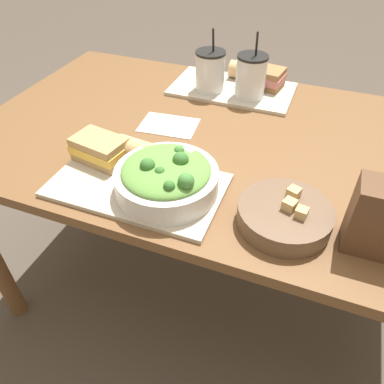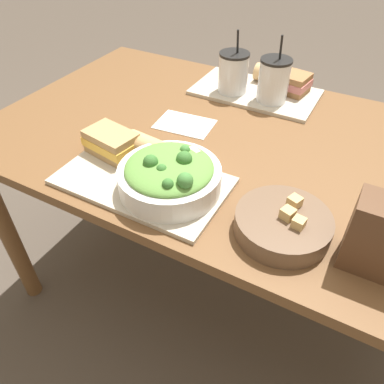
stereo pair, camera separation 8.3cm
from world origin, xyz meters
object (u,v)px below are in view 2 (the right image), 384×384
(baguette_near, at_px, (154,150))
(drink_cup_dark, at_px, (233,74))
(drink_cup_red, at_px, (273,82))
(baguette_far, at_px, (271,74))
(napkin_folded, at_px, (185,124))
(soup_bowl, at_px, (283,224))
(sandwich_near, at_px, (112,143))
(sandwich_far, at_px, (287,81))
(salad_bowl, at_px, (170,175))

(baguette_near, distance_m, drink_cup_dark, 0.47)
(baguette_near, distance_m, drink_cup_red, 0.49)
(baguette_far, distance_m, napkin_folded, 0.41)
(baguette_far, bearing_deg, soup_bowl, -154.95)
(baguette_near, bearing_deg, drink_cup_red, -11.58)
(soup_bowl, bearing_deg, baguette_near, 168.09)
(sandwich_near, bearing_deg, drink_cup_dark, 84.92)
(baguette_far, height_order, drink_cup_red, drink_cup_red)
(sandwich_far, xyz_separation_m, drink_cup_dark, (-0.16, -0.10, 0.03))
(salad_bowl, bearing_deg, sandwich_near, 165.80)
(salad_bowl, relative_size, baguette_near, 1.52)
(drink_cup_dark, xyz_separation_m, drink_cup_red, (0.14, 0.00, 0.00))
(baguette_near, xyz_separation_m, baguette_far, (0.11, 0.59, 0.00))
(napkin_folded, bearing_deg, baguette_near, -82.81)
(soup_bowl, height_order, napkin_folded, soup_bowl)
(baguette_near, relative_size, sandwich_far, 0.99)
(sandwich_near, xyz_separation_m, baguette_near, (0.11, 0.03, -0.00))
(sandwich_near, distance_m, drink_cup_red, 0.57)
(sandwich_near, height_order, napkin_folded, sandwich_near)
(sandwich_near, bearing_deg, baguette_near, 23.03)
(baguette_far, bearing_deg, napkin_folded, 163.80)
(soup_bowl, distance_m, baguette_far, 0.73)
(drink_cup_dark, xyz_separation_m, napkin_folded, (-0.04, -0.26, -0.07))
(soup_bowl, xyz_separation_m, sandwich_far, (-0.20, 0.64, 0.02))
(soup_bowl, relative_size, baguette_near, 1.28)
(baguette_near, relative_size, napkin_folded, 0.89)
(soup_bowl, xyz_separation_m, baguette_far, (-0.27, 0.67, 0.02))
(salad_bowl, xyz_separation_m, baguette_near, (-0.10, 0.08, -0.01))
(baguette_far, relative_size, napkin_folded, 0.63)
(baguette_near, distance_m, baguette_far, 0.60)
(soup_bowl, relative_size, napkin_folded, 1.13)
(sandwich_near, distance_m, drink_cup_dark, 0.51)
(baguette_far, bearing_deg, baguette_near, 172.99)
(drink_cup_red, bearing_deg, napkin_folded, -125.73)
(baguette_far, relative_size, drink_cup_red, 0.54)
(drink_cup_red, bearing_deg, baguette_near, -108.52)
(baguette_far, distance_m, drink_cup_dark, 0.16)
(sandwich_far, bearing_deg, napkin_folded, -111.18)
(soup_bowl, xyz_separation_m, drink_cup_red, (-0.22, 0.55, 0.05))
(soup_bowl, xyz_separation_m, napkin_folded, (-0.40, 0.29, -0.02))
(sandwich_near, bearing_deg, baguette_far, 79.89)
(drink_cup_dark, distance_m, drink_cup_red, 0.14)
(baguette_near, bearing_deg, soup_bowl, -94.97)
(sandwich_far, relative_size, napkin_folded, 0.90)
(baguette_near, bearing_deg, salad_bowl, -122.52)
(sandwich_near, xyz_separation_m, napkin_folded, (0.09, 0.24, -0.04))
(baguette_near, bearing_deg, baguette_far, -3.47)
(soup_bowl, relative_size, drink_cup_red, 0.96)
(soup_bowl, distance_m, drink_cup_red, 0.59)
(drink_cup_dark, height_order, drink_cup_red, drink_cup_red)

